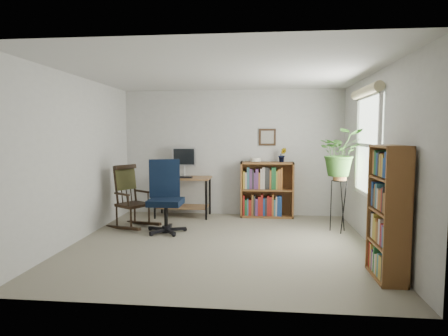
# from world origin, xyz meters

# --- Properties ---
(floor) EXTENTS (4.20, 4.00, 0.00)m
(floor) POSITION_xyz_m (0.00, 0.00, 0.00)
(floor) COLOR gray
(floor) RESTS_ON ground
(ceiling) EXTENTS (4.20, 4.00, 0.00)m
(ceiling) POSITION_xyz_m (0.00, 0.00, 2.40)
(ceiling) COLOR silver
(ceiling) RESTS_ON ground
(wall_back) EXTENTS (4.20, 0.00, 2.40)m
(wall_back) POSITION_xyz_m (0.00, 2.00, 1.20)
(wall_back) COLOR beige
(wall_back) RESTS_ON ground
(wall_front) EXTENTS (4.20, 0.00, 2.40)m
(wall_front) POSITION_xyz_m (0.00, -2.00, 1.20)
(wall_front) COLOR beige
(wall_front) RESTS_ON ground
(wall_left) EXTENTS (0.00, 4.00, 2.40)m
(wall_left) POSITION_xyz_m (-2.10, 0.00, 1.20)
(wall_left) COLOR beige
(wall_left) RESTS_ON ground
(wall_right) EXTENTS (0.00, 4.00, 2.40)m
(wall_right) POSITION_xyz_m (2.10, 0.00, 1.20)
(wall_right) COLOR beige
(wall_right) RESTS_ON ground
(window) EXTENTS (0.12, 1.20, 1.50)m
(window) POSITION_xyz_m (2.06, 0.30, 1.40)
(window) COLOR silver
(window) RESTS_ON wall_right
(desk) EXTENTS (1.04, 0.57, 0.75)m
(desk) POSITION_xyz_m (-0.91, 1.70, 0.38)
(desk) COLOR olive
(desk) RESTS_ON floor
(monitor) EXTENTS (0.46, 0.16, 0.56)m
(monitor) POSITION_xyz_m (-0.91, 1.84, 1.03)
(monitor) COLOR #ADAEB2
(monitor) RESTS_ON desk
(keyboard) EXTENTS (0.40, 0.15, 0.02)m
(keyboard) POSITION_xyz_m (-0.91, 1.58, 0.76)
(keyboard) COLOR black
(keyboard) RESTS_ON desk
(office_chair) EXTENTS (0.81, 0.81, 1.17)m
(office_chair) POSITION_xyz_m (-0.94, 0.52, 0.59)
(office_chair) COLOR black
(office_chair) RESTS_ON floor
(rocking_chair) EXTENTS (1.07, 0.97, 1.07)m
(rocking_chair) POSITION_xyz_m (-1.57, 0.78, 0.53)
(rocking_chair) COLOR black
(rocking_chair) RESTS_ON floor
(low_bookshelf) EXTENTS (0.99, 0.33, 1.04)m
(low_bookshelf) POSITION_xyz_m (0.67, 1.82, 0.52)
(low_bookshelf) COLOR brown
(low_bookshelf) RESTS_ON floor
(tall_bookshelf) EXTENTS (0.27, 0.63, 1.44)m
(tall_bookshelf) POSITION_xyz_m (1.92, -1.10, 0.72)
(tall_bookshelf) COLOR brown
(tall_bookshelf) RESTS_ON floor
(plant_stand) EXTENTS (0.35, 0.35, 0.97)m
(plant_stand) POSITION_xyz_m (1.80, 0.83, 0.49)
(plant_stand) COLOR black
(plant_stand) RESTS_ON floor
(spider_plant) EXTENTS (1.69, 1.88, 1.46)m
(spider_plant) POSITION_xyz_m (1.80, 0.83, 1.63)
(spider_plant) COLOR #305E21
(spider_plant) RESTS_ON plant_stand
(potted_plant_small) EXTENTS (0.13, 0.24, 0.11)m
(potted_plant_small) POSITION_xyz_m (0.95, 1.83, 1.09)
(potted_plant_small) COLOR #305E21
(potted_plant_small) RESTS_ON low_bookshelf
(framed_picture) EXTENTS (0.32, 0.04, 0.32)m
(framed_picture) POSITION_xyz_m (0.67, 1.97, 1.50)
(framed_picture) COLOR black
(framed_picture) RESTS_ON wall_back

